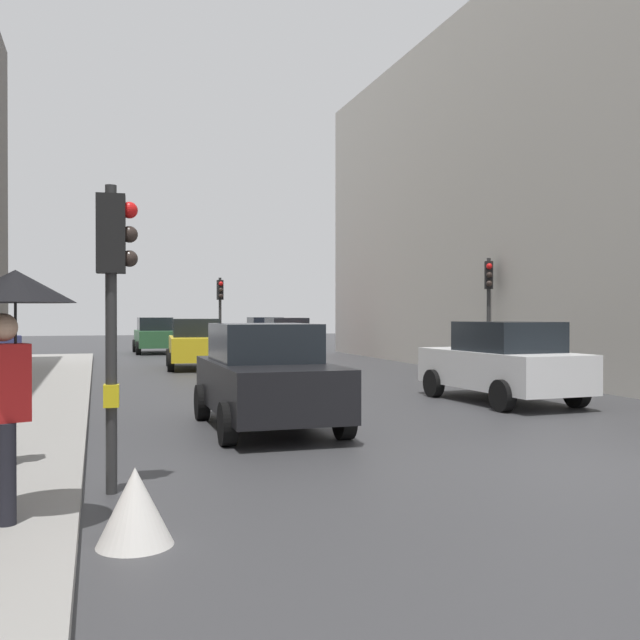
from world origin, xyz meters
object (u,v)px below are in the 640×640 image
object	(u,v)px
car_red_sedan	(286,337)
warning_sign_triangle	(135,506)
traffic_light_far_median	(220,303)
car_green_estate	(155,335)
traffic_light_near_left	(113,281)
car_blue_van	(264,334)
car_yellow_taxi	(196,344)
car_white_compact	(502,362)
pedestrian_with_umbrella	(12,324)
traffic_light_mid_street	(489,295)
car_dark_suv	(266,376)

from	to	relation	value
car_red_sedan	warning_sign_triangle	bearing A→B (deg)	-107.35
traffic_light_far_median	car_green_estate	size ratio (longest dim) A/B	0.83
traffic_light_near_left	car_red_sedan	world-z (taller)	traffic_light_near_left
car_blue_van	car_green_estate	bearing A→B (deg)	-169.15
traffic_light_far_median	car_yellow_taxi	distance (m)	5.18
traffic_light_far_median	car_red_sedan	size ratio (longest dim) A/B	0.82
traffic_light_far_median	traffic_light_near_left	distance (m)	22.79
traffic_light_near_left	car_white_compact	bearing A→B (deg)	34.53
car_red_sedan	pedestrian_with_umbrella	distance (m)	26.25
car_yellow_taxi	pedestrian_with_umbrella	size ratio (longest dim) A/B	2.02
car_white_compact	pedestrian_with_umbrella	xyz separation A→B (m)	(-9.12, -7.04, 0.96)
traffic_light_near_left	traffic_light_mid_street	bearing A→B (deg)	45.05
car_blue_van	car_dark_suv	world-z (taller)	same
car_green_estate	car_red_sedan	bearing A→B (deg)	-41.72
traffic_light_far_median	car_green_estate	xyz separation A→B (m)	(-2.25, 5.87, -1.52)
traffic_light_mid_street	car_dark_suv	xyz separation A→B (m)	(-8.66, -7.45, -1.63)
car_white_compact	warning_sign_triangle	distance (m)	11.09
car_yellow_taxi	warning_sign_triangle	xyz separation A→B (m)	(-3.07, -19.44, -0.55)
car_yellow_taxi	pedestrian_with_umbrella	bearing A→B (deg)	-102.09
traffic_light_near_left	pedestrian_with_umbrella	distance (m)	1.67
traffic_light_mid_street	car_blue_van	world-z (taller)	traffic_light_mid_street
car_blue_van	warning_sign_triangle	size ratio (longest dim) A/B	6.53
traffic_light_mid_street	car_blue_van	xyz separation A→B (m)	(-2.85, 18.01, -1.63)
car_blue_van	car_green_estate	size ratio (longest dim) A/B	1.01
traffic_light_far_median	car_blue_van	size ratio (longest dim) A/B	0.82
traffic_light_mid_street	car_white_compact	world-z (taller)	traffic_light_mid_street
traffic_light_mid_street	traffic_light_far_median	distance (m)	12.74
traffic_light_near_left	car_dark_suv	xyz separation A→B (m)	(2.55, 3.79, -1.40)
car_blue_van	pedestrian_with_umbrella	world-z (taller)	pedestrian_with_umbrella
car_dark_suv	traffic_light_far_median	bearing A→B (deg)	82.92
car_yellow_taxi	car_dark_suv	size ratio (longest dim) A/B	1.03
traffic_light_far_median	car_red_sedan	distance (m)	3.65
traffic_light_far_median	pedestrian_with_umbrella	distance (m)	24.32
traffic_light_near_left	car_white_compact	distance (m)	10.12
car_red_sedan	traffic_light_near_left	bearing A→B (deg)	-108.91
traffic_light_far_median	car_yellow_taxi	size ratio (longest dim) A/B	0.80
traffic_light_mid_street	car_green_estate	distance (m)	19.05
car_white_compact	pedestrian_with_umbrella	size ratio (longest dim) A/B	2.01
car_dark_suv	car_white_compact	size ratio (longest dim) A/B	0.98
traffic_light_mid_street	car_white_compact	xyz separation A→B (m)	(-2.96, -5.55, -1.63)
traffic_light_mid_street	car_green_estate	xyz separation A→B (m)	(-8.62, 16.91, -1.63)
pedestrian_with_umbrella	warning_sign_triangle	bearing A→B (deg)	-25.74
pedestrian_with_umbrella	car_blue_van	bearing A→B (deg)	73.22
car_blue_van	car_red_sedan	size ratio (longest dim) A/B	1.00
car_yellow_taxi	car_red_sedan	xyz separation A→B (m)	(4.79, 5.73, 0.00)
car_blue_van	traffic_light_near_left	bearing A→B (deg)	-105.97
traffic_light_mid_street	traffic_light_far_median	size ratio (longest dim) A/B	1.04
traffic_light_mid_street	car_green_estate	world-z (taller)	traffic_light_mid_street
traffic_light_far_median	car_white_compact	world-z (taller)	traffic_light_far_median
traffic_light_far_median	warning_sign_triangle	distance (m)	24.66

